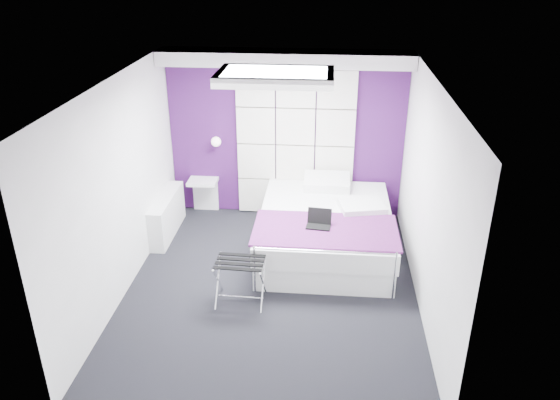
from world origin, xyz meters
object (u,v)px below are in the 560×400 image
at_px(bed, 325,229).
at_px(laptop, 319,222).
at_px(nightstand, 203,181).
at_px(radiator, 167,215).
at_px(wall_lamp, 217,141).
at_px(luggage_rack, 240,281).

height_order(bed, laptop, laptop).
distance_m(bed, nightstand, 2.20).
xyz_separation_m(radiator, nightstand, (0.39, 0.72, 0.25)).
distance_m(nightstand, laptop, 2.37).
bearing_deg(wall_lamp, luggage_rack, -73.29).
bearing_deg(radiator, bed, -6.66).
bearing_deg(radiator, nightstand, 61.28).
relative_size(bed, laptop, 7.23).
distance_m(radiator, laptop, 2.40).
xyz_separation_m(radiator, laptop, (2.25, -0.75, 0.39)).
height_order(wall_lamp, radiator, wall_lamp).
bearing_deg(laptop, wall_lamp, 143.19).
relative_size(nightstand, laptop, 1.46).
xyz_separation_m(wall_lamp, luggage_rack, (0.71, -2.37, -0.94)).
bearing_deg(luggage_rack, laptop, 45.45).
bearing_deg(laptop, nightstand, 147.96).
relative_size(bed, nightstand, 4.94).
bearing_deg(nightstand, luggage_rack, -67.66).
bearing_deg(nightstand, laptop, -38.36).
height_order(bed, luggage_rack, bed).
height_order(luggage_rack, laptop, laptop).
xyz_separation_m(bed, nightstand, (-1.95, 0.99, 0.22)).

